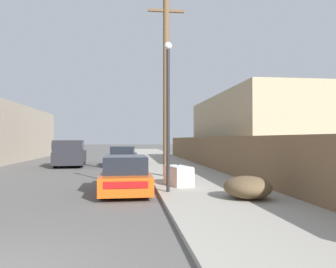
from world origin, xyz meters
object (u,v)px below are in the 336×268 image
(parked_sports_car_red, at_px, (125,175))
(car_parked_mid, at_px, (123,157))
(utility_pole, at_px, (166,82))
(brush_pile, at_px, (247,187))
(street_lamp, at_px, (168,106))
(discarded_fridge, at_px, (178,175))
(pickup_truck, at_px, (70,153))

(parked_sports_car_red, xyz_separation_m, car_parked_mid, (-0.23, 11.41, 0.06))
(utility_pole, xyz_separation_m, brush_pile, (1.74, -6.30, -4.26))
(street_lamp, xyz_separation_m, brush_pile, (2.23, -1.53, -2.60))
(car_parked_mid, relative_size, utility_pole, 0.48)
(car_parked_mid, bearing_deg, street_lamp, -78.88)
(parked_sports_car_red, bearing_deg, discarded_fridge, 18.85)
(discarded_fridge, bearing_deg, car_parked_mid, 89.37)
(pickup_truck, distance_m, street_lamp, 13.89)
(car_parked_mid, xyz_separation_m, utility_pole, (2.17, -7.51, 4.06))
(utility_pole, bearing_deg, pickup_truck, 126.86)
(pickup_truck, distance_m, brush_pile, 16.08)
(street_lamp, relative_size, brush_pile, 3.23)
(pickup_truck, relative_size, street_lamp, 1.15)
(parked_sports_car_red, height_order, pickup_truck, pickup_truck)
(discarded_fridge, bearing_deg, brush_pile, -75.28)
(car_parked_mid, relative_size, brush_pile, 2.71)
(discarded_fridge, height_order, car_parked_mid, car_parked_mid)
(parked_sports_car_red, relative_size, street_lamp, 0.86)
(street_lamp, bearing_deg, pickup_truck, 113.14)
(car_parked_mid, xyz_separation_m, brush_pile, (3.91, -13.81, -0.20))
(discarded_fridge, relative_size, car_parked_mid, 0.39)
(parked_sports_car_red, bearing_deg, street_lamp, -32.03)
(parked_sports_car_red, relative_size, brush_pile, 2.77)
(brush_pile, bearing_deg, street_lamp, 145.47)
(discarded_fridge, bearing_deg, pickup_truck, 105.87)
(discarded_fridge, relative_size, pickup_truck, 0.28)
(discarded_fridge, xyz_separation_m, pickup_truck, (-5.99, 11.01, 0.42))
(parked_sports_car_red, height_order, utility_pole, utility_pole)
(parked_sports_car_red, height_order, brush_pile, parked_sports_car_red)
(parked_sports_car_red, xyz_separation_m, pickup_truck, (-3.94, 11.74, 0.32))
(parked_sports_car_red, distance_m, utility_pole, 6.00)
(car_parked_mid, distance_m, street_lamp, 12.62)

